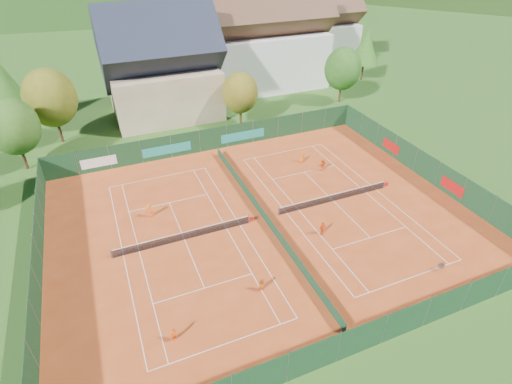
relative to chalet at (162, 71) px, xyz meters
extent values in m
plane|color=#274F18|center=(3.00, -30.00, -6.64)|extent=(600.00, 600.00, 0.00)
cube|color=#B8431B|center=(3.00, -30.00, -6.62)|extent=(40.00, 32.00, 0.01)
cube|color=white|center=(-5.00, -18.12, -6.61)|extent=(10.97, 0.06, 0.00)
cube|color=white|center=(-5.00, -41.88, -6.61)|extent=(10.97, 0.06, 0.00)
cube|color=white|center=(-10.48, -30.00, -6.61)|extent=(0.06, 23.77, 0.00)
cube|color=white|center=(0.49, -30.00, -6.61)|extent=(0.06, 23.77, 0.00)
cube|color=white|center=(-9.12, -30.00, -6.61)|extent=(0.06, 23.77, 0.00)
cube|color=white|center=(-0.88, -30.00, -6.61)|extent=(0.06, 23.77, 0.00)
cube|color=white|center=(-5.00, -23.60, -6.61)|extent=(8.23, 0.06, 0.00)
cube|color=white|center=(-5.00, -36.40, -6.61)|extent=(8.23, 0.06, 0.00)
cube|color=white|center=(-5.00, -30.00, -6.61)|extent=(0.06, 12.80, 0.00)
cube|color=white|center=(11.00, -18.12, -6.61)|extent=(10.97, 0.06, 0.00)
cube|color=white|center=(11.00, -41.88, -6.61)|extent=(10.97, 0.06, 0.00)
cube|color=white|center=(5.51, -30.00, -6.61)|extent=(0.06, 23.77, 0.00)
cube|color=white|center=(16.48, -30.00, -6.61)|extent=(0.06, 23.77, 0.00)
cube|color=white|center=(6.88, -30.00, -6.61)|extent=(0.06, 23.77, 0.00)
cube|color=white|center=(15.12, -30.00, -6.61)|extent=(0.06, 23.77, 0.00)
cube|color=white|center=(11.00, -23.60, -6.61)|extent=(8.23, 0.06, 0.00)
cube|color=white|center=(11.00, -36.40, -6.61)|extent=(8.23, 0.06, 0.00)
cube|color=white|center=(11.00, -30.00, -6.61)|extent=(0.06, 12.80, 0.00)
cylinder|color=#59595B|center=(-11.40, -30.00, -6.11)|extent=(0.10, 0.10, 1.02)
cylinder|color=#59595B|center=(1.40, -30.00, -6.11)|extent=(0.10, 0.10, 1.02)
cube|color=black|center=(-5.00, -30.00, -6.16)|extent=(12.80, 0.02, 0.86)
cube|color=white|center=(-5.00, -30.00, -5.73)|extent=(12.80, 0.04, 0.06)
cube|color=red|center=(1.65, -30.00, -6.17)|extent=(0.40, 0.04, 0.40)
cylinder|color=#59595B|center=(4.60, -30.00, -6.11)|extent=(0.10, 0.10, 1.02)
cylinder|color=#59595B|center=(17.40, -30.00, -6.11)|extent=(0.10, 0.10, 1.02)
cube|color=black|center=(11.00, -30.00, -6.16)|extent=(12.80, 0.02, 0.86)
cube|color=white|center=(11.00, -30.00, -5.73)|extent=(12.80, 0.04, 0.06)
cube|color=red|center=(17.65, -30.00, -6.17)|extent=(0.40, 0.04, 0.40)
cube|color=#143923|center=(3.00, -30.00, -6.12)|extent=(0.03, 28.80, 1.00)
cube|color=#13361B|center=(3.00, -14.00, -5.12)|extent=(40.00, 0.04, 3.00)
cube|color=teal|center=(-3.00, -14.06, -5.42)|extent=(6.00, 0.03, 1.20)
cube|color=teal|center=(7.00, -14.06, -5.42)|extent=(6.00, 0.03, 1.20)
cube|color=silver|center=(-11.00, -14.06, -5.42)|extent=(4.00, 0.03, 1.20)
cube|color=#13361C|center=(3.00, -46.00, -5.12)|extent=(40.00, 0.04, 3.00)
cube|color=#153B1E|center=(-17.00, -30.00, -5.12)|extent=(0.04, 32.00, 3.00)
cube|color=#153B20|center=(23.00, -30.00, -5.12)|extent=(0.04, 32.00, 3.00)
cube|color=#B21414|center=(22.94, -34.00, -5.42)|extent=(0.03, 3.00, 1.20)
cube|color=#B21414|center=(22.94, -24.00, -5.42)|extent=(0.03, 3.00, 1.20)
cube|color=beige|center=(0.00, 0.00, -3.12)|extent=(15.00, 12.00, 7.00)
cube|color=#1E2333|center=(0.00, 0.00, 3.38)|extent=(16.20, 12.00, 12.00)
cube|color=silver|center=(19.00, 6.00, -2.12)|extent=(20.00, 11.00, 9.00)
cube|color=brown|center=(19.00, 6.00, 5.13)|extent=(21.60, 11.00, 11.00)
cube|color=silver|center=(33.00, 14.00, -2.62)|extent=(16.00, 10.00, 8.00)
cube|color=brown|center=(33.00, 14.00, 3.88)|extent=(17.28, 10.00, 10.00)
cylinder|color=#452A18|center=(-19.00, -10.00, -5.22)|extent=(0.36, 0.36, 2.80)
ellipsoid|color=#2D5B1A|center=(-19.00, -10.00, -1.22)|extent=(5.72, 5.72, 6.58)
cylinder|color=#442718|center=(-15.00, -4.00, -5.05)|extent=(0.36, 0.36, 3.15)
ellipsoid|color=olive|center=(-15.00, -4.00, -0.55)|extent=(6.44, 6.44, 7.40)
cylinder|color=#412B17|center=(-21.00, 4.00, -4.87)|extent=(0.36, 0.36, 3.50)
cone|color=#275819|center=(-21.00, 4.00, 0.13)|extent=(5.60, 5.60, 6.50)
cylinder|color=#4D371B|center=(9.00, -8.00, -5.40)|extent=(0.36, 0.36, 2.45)
ellipsoid|color=olive|center=(9.00, -8.00, -1.90)|extent=(5.01, 5.01, 5.76)
cylinder|color=#4A321A|center=(27.00, -6.00, -5.22)|extent=(0.36, 0.36, 2.80)
ellipsoid|color=#265819|center=(27.00, -6.00, -1.22)|extent=(5.72, 5.72, 6.58)
cylinder|color=#432E17|center=(37.00, 2.00, -5.05)|extent=(0.36, 0.36, 3.15)
cone|color=#2A611B|center=(37.00, 2.00, -0.55)|extent=(5.04, 5.04, 5.85)
cylinder|color=#412517|center=(29.00, 10.00, -4.87)|extent=(0.36, 0.36, 3.50)
ellipsoid|color=olive|center=(29.00, 10.00, 0.13)|extent=(7.15, 7.15, 8.22)
ellipsoid|color=black|center=(13.00, 270.00, -48.97)|extent=(440.00, 440.00, 242.00)
ellipsoid|color=black|center=(243.00, 160.00, -45.19)|extent=(380.00, 380.00, 220.40)
cylinder|color=slate|center=(13.61, -42.30, -6.22)|extent=(0.02, 0.02, 0.80)
cylinder|color=slate|center=(13.91, -42.30, -6.22)|extent=(0.02, 0.02, 0.80)
cylinder|color=slate|center=(13.61, -42.00, -6.22)|extent=(0.02, 0.02, 0.80)
cylinder|color=slate|center=(13.91, -42.00, -6.22)|extent=(0.02, 0.02, 0.80)
cube|color=slate|center=(13.76, -42.15, -6.07)|extent=(0.34, 0.34, 0.30)
ellipsoid|color=#CCD833|center=(13.76, -42.15, -6.04)|extent=(0.28, 0.28, 0.16)
sphere|color=#CCD833|center=(-8.01, -35.30, -6.59)|extent=(0.07, 0.07, 0.07)
sphere|color=#CCD833|center=(6.34, -40.85, -6.59)|extent=(0.07, 0.07, 0.07)
sphere|color=#CCD833|center=(7.50, -28.12, -6.59)|extent=(0.07, 0.07, 0.07)
imported|color=#F55B15|center=(-8.33, -40.25, -5.93)|extent=(0.57, 0.45, 1.38)
imported|color=#DA5F13|center=(-0.86, -38.44, -5.98)|extent=(0.67, 0.55, 1.29)
imported|color=#F85E16|center=(-7.26, -25.26, -5.89)|extent=(1.07, 0.81, 1.47)
imported|color=#F85716|center=(7.08, -34.21, -5.89)|extent=(0.92, 0.59, 1.46)
imported|color=orange|center=(11.84, -21.33, -5.92)|extent=(0.71, 0.48, 1.42)
imported|color=#F05B15|center=(13.15, -24.01, -5.92)|extent=(1.34, 0.53, 1.41)
camera|label=1|loc=(-9.79, -58.45, 17.54)|focal=28.00mm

